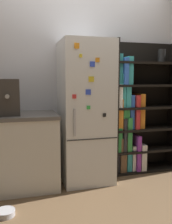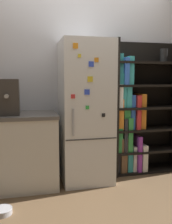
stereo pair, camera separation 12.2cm
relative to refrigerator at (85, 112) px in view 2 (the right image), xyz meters
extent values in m
plane|color=brown|center=(0.00, -0.14, -0.86)|extent=(16.00, 16.00, 0.00)
cube|color=silver|center=(0.00, 0.33, 0.44)|extent=(8.00, 0.05, 2.60)
cube|color=white|center=(0.00, 0.00, 0.00)|extent=(0.60, 0.61, 1.71)
cube|color=#333333|center=(0.00, -0.31, -0.27)|extent=(0.59, 0.01, 0.01)
cube|color=#B2B2B7|center=(-0.21, -0.32, -0.07)|extent=(0.02, 0.02, 0.30)
cube|color=blue|center=(-0.05, -0.31, 0.26)|extent=(0.06, 0.01, 0.06)
cube|color=orange|center=(-0.18, -0.31, 0.75)|extent=(0.06, 0.02, 0.06)
cube|color=green|center=(-0.05, -0.31, 0.09)|extent=(0.04, 0.01, 0.04)
cube|color=black|center=(0.14, -0.31, 0.00)|extent=(0.04, 0.02, 0.04)
cube|color=red|center=(-0.21, -0.31, 0.21)|extent=(0.04, 0.02, 0.04)
cube|color=orange|center=(0.05, -0.31, 0.61)|extent=(0.05, 0.01, 0.05)
cube|color=blue|center=(-0.01, -0.31, 0.56)|extent=(0.06, 0.02, 0.06)
cube|color=yellow|center=(-0.02, -0.31, 0.40)|extent=(0.06, 0.01, 0.06)
cube|color=yellow|center=(-0.14, -0.31, 0.65)|extent=(0.04, 0.02, 0.04)
cube|color=black|center=(0.40, 0.12, 0.03)|extent=(0.03, 0.37, 1.76)
cube|color=black|center=(0.88, 0.29, 0.03)|extent=(0.98, 0.03, 1.76)
cube|color=black|center=(0.88, 0.12, -0.84)|extent=(0.92, 0.34, 0.03)
cube|color=black|center=(0.88, 0.12, -0.56)|extent=(0.92, 0.34, 0.03)
cube|color=black|center=(0.88, 0.12, -0.27)|extent=(0.92, 0.34, 0.03)
cube|color=black|center=(0.88, 0.12, 0.03)|extent=(0.92, 0.34, 0.03)
cube|color=black|center=(0.88, 0.12, 0.32)|extent=(0.92, 0.34, 0.03)
cube|color=black|center=(0.88, 0.12, 0.61)|extent=(0.92, 0.34, 0.03)
cube|color=#262628|center=(0.45, 0.12, -0.68)|extent=(0.04, 0.24, 0.30)
cube|color=brown|center=(0.52, 0.12, -0.60)|extent=(0.08, 0.28, 0.46)
cube|color=teal|center=(0.61, 0.11, -0.67)|extent=(0.07, 0.24, 0.30)
cube|color=silver|center=(0.68, 0.12, -0.66)|extent=(0.05, 0.26, 0.34)
cube|color=purple|center=(0.74, 0.12, -0.59)|extent=(0.05, 0.32, 0.48)
cube|color=silver|center=(0.81, 0.12, -0.65)|extent=(0.07, 0.32, 0.35)
cube|color=#338C3F|center=(0.46, 0.13, -0.39)|extent=(0.06, 0.29, 0.32)
cube|color=#262628|center=(0.53, 0.11, -0.33)|extent=(0.04, 0.30, 0.44)
cube|color=#338C3F|center=(0.60, 0.13, -0.32)|extent=(0.06, 0.30, 0.45)
cube|color=orange|center=(0.47, 0.13, -0.05)|extent=(0.07, 0.30, 0.40)
cube|color=#338C3F|center=(0.56, 0.12, -0.02)|extent=(0.08, 0.26, 0.46)
cube|color=#2D59B2|center=(0.64, 0.12, -0.03)|extent=(0.06, 0.25, 0.45)
cube|color=red|center=(0.71, 0.12, -0.03)|extent=(0.05, 0.29, 0.45)
cube|color=orange|center=(0.79, 0.13, -0.02)|extent=(0.07, 0.27, 0.46)
cube|color=silver|center=(0.46, 0.13, 0.19)|extent=(0.05, 0.32, 0.30)
cube|color=teal|center=(0.51, 0.11, 0.26)|extent=(0.05, 0.26, 0.43)
cube|color=teal|center=(0.57, 0.12, 0.25)|extent=(0.07, 0.27, 0.42)
cube|color=teal|center=(0.46, 0.12, 0.53)|extent=(0.06, 0.24, 0.39)
cube|color=#2D59B2|center=(0.53, 0.11, 0.50)|extent=(0.06, 0.31, 0.34)
cube|color=teal|center=(0.59, 0.13, 0.51)|extent=(0.07, 0.30, 0.36)
cylinder|color=black|center=(1.11, 0.12, 0.72)|extent=(0.10, 0.10, 0.18)
cube|color=beige|center=(-0.86, -0.01, -0.45)|extent=(0.98, 0.64, 0.82)
cube|color=#5B5651|center=(-0.86, -0.01, -0.02)|extent=(1.00, 0.66, 0.04)
cube|color=#38332D|center=(-0.90, -0.07, 0.20)|extent=(0.25, 0.29, 0.40)
cylinder|color=#A5A39E|center=(-0.90, -0.24, 0.22)|extent=(0.04, 0.06, 0.04)
cylinder|color=#B7B7BC|center=(-0.95, -0.65, -0.83)|extent=(0.18, 0.18, 0.05)
torus|color=#B7B7BC|center=(-0.95, -0.65, -0.81)|extent=(0.18, 0.18, 0.01)
camera|label=1|loc=(-0.81, -2.93, 0.38)|focal=40.00mm
camera|label=2|loc=(-0.69, -2.97, 0.38)|focal=40.00mm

